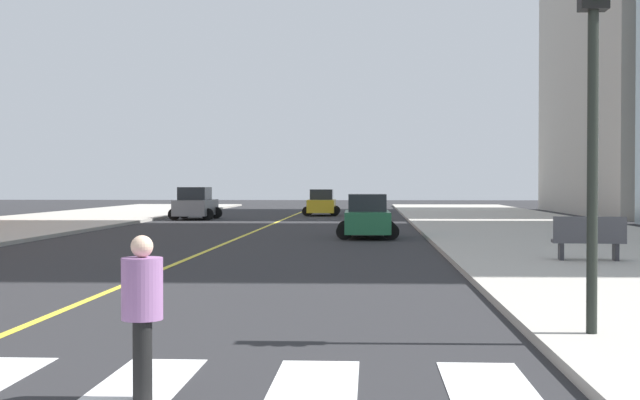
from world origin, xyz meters
TOP-DOWN VIEW (x-y plane):
  - sidewalk_kerb_east at (12.20, 20.00)m, footprint 10.00×120.00m
  - lane_divider_paint at (0.00, 40.00)m, footprint 0.16×80.00m
  - car_yellow_nearest at (1.87, 54.24)m, footprint 2.43×3.89m
  - car_green_second at (4.97, 30.03)m, footprint 2.41×3.83m
  - car_gray_third at (-5.22, 47.43)m, footprint 2.70×4.29m
  - traffic_light_near_corner at (7.95, 7.27)m, footprint 0.36×0.41m
  - park_bench at (10.62, 18.43)m, footprint 1.84×0.71m
  - pedestrian_crossing at (2.89, 3.98)m, footprint 0.40×0.40m

SIDE VIEW (x-z plane):
  - lane_divider_paint at x=0.00m, z-range 0.00..0.01m
  - sidewalk_kerb_east at x=12.20m, z-range 0.00..0.15m
  - park_bench at x=10.62m, z-range 0.13..1.25m
  - car_green_second at x=4.97m, z-range -0.06..1.65m
  - car_yellow_nearest at x=1.87m, z-range -0.06..1.68m
  - pedestrian_crossing at x=2.89m, z-range 0.08..1.69m
  - car_gray_third at x=-5.22m, z-range -0.06..1.84m
  - traffic_light_near_corner at x=7.95m, z-range 1.18..6.37m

